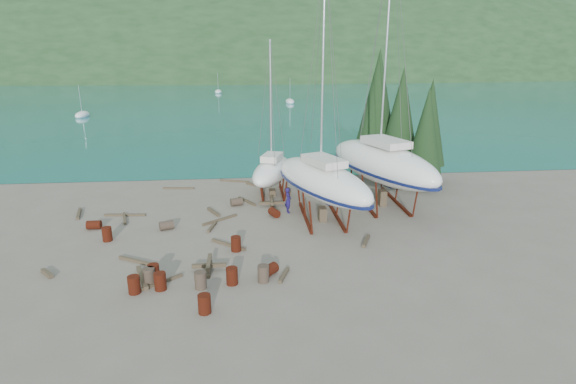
{
  "coord_description": "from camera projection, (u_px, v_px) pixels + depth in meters",
  "views": [
    {
      "loc": [
        -0.81,
        -25.2,
        10.99
      ],
      "look_at": [
        1.97,
        3.0,
        2.26
      ],
      "focal_mm": 28.0,
      "sensor_mm": 36.0,
      "label": 1
    }
  ],
  "objects": [
    {
      "name": "timber_1",
      "position": [
        366.0,
        241.0,
        27.3
      ],
      "size": [
        0.91,
        1.69,
        0.19
      ],
      "primitive_type": "cube",
      "rotation": [
        0.0,
        0.0,
        2.71
      ],
      "color": "brown",
      "rests_on": "ground"
    },
    {
      "name": "moored_boat_mid",
      "position": [
        290.0,
        102.0,
        104.19
      ],
      "size": [
        2.0,
        5.0,
        6.05
      ],
      "color": "white",
      "rests_on": "ground"
    },
    {
      "name": "drum_9",
      "position": [
        237.0,
        202.0,
        33.92
      ],
      "size": [
        1.0,
        0.79,
        0.58
      ],
      "primitive_type": "cylinder",
      "rotation": [
        1.57,
        0.0,
        1.83
      ],
      "color": "#2D2823",
      "rests_on": "ground"
    },
    {
      "name": "ground",
      "position": [
        261.0,
        243.0,
        27.28
      ],
      "size": [
        600.0,
        600.0,
        0.0
      ],
      "primitive_type": "plane",
      "color": "#6B6155",
      "rests_on": "ground"
    },
    {
      "name": "timber_12",
      "position": [
        137.0,
        261.0,
        24.68
      ],
      "size": [
        2.24,
        1.38,
        0.17
      ],
      "primitive_type": "cube",
      "rotation": [
        0.0,
        0.0,
        1.05
      ],
      "color": "brown",
      "rests_on": "ground"
    },
    {
      "name": "timber_15",
      "position": [
        125.0,
        215.0,
        31.78
      ],
      "size": [
        2.93,
        0.41,
        0.15
      ],
      "primitive_type": "cube",
      "rotation": [
        0.0,
        0.0,
        1.48
      ],
      "color": "brown",
      "rests_on": "ground"
    },
    {
      "name": "large_sailboat_far",
      "position": [
        382.0,
        163.0,
        33.71
      ],
      "size": [
        7.33,
        12.84,
        19.51
      ],
      "rotation": [
        0.0,
        0.0,
        0.32
      ],
      "color": "white",
      "rests_on": "ground"
    },
    {
      "name": "far_hill",
      "position": [
        243.0,
        69.0,
        331.61
      ],
      "size": [
        800.0,
        360.0,
        110.0
      ],
      "primitive_type": "ellipsoid",
      "color": "#1C361B",
      "rests_on": "ground"
    },
    {
      "name": "cypress_near_right",
      "position": [
        401.0,
        118.0,
        38.16
      ],
      "size": [
        3.6,
        3.6,
        10.0
      ],
      "color": "black",
      "rests_on": "ground"
    },
    {
      "name": "far_house_center",
      "position": [
        200.0,
        72.0,
        205.24
      ],
      "size": [
        6.6,
        5.6,
        5.6
      ],
      "color": "beige",
      "rests_on": "ground"
    },
    {
      "name": "timber_6",
      "position": [
        255.0,
        185.0,
        38.99
      ],
      "size": [
        1.56,
        1.52,
        0.19
      ],
      "primitive_type": "cube",
      "rotation": [
        0.0,
        0.0,
        0.8
      ],
      "color": "brown",
      "rests_on": "ground"
    },
    {
      "name": "drum_10",
      "position": [
        160.0,
        281.0,
        21.76
      ],
      "size": [
        0.58,
        0.58,
        0.88
      ],
      "primitive_type": "cylinder",
      "color": "#611910",
      "rests_on": "ground"
    },
    {
      "name": "timber_3",
      "position": [
        159.0,
        283.0,
        22.35
      ],
      "size": [
        2.13,
        1.67,
        0.15
      ],
      "primitive_type": "cube",
      "rotation": [
        0.0,
        0.0,
        2.22
      ],
      "color": "brown",
      "rests_on": "ground"
    },
    {
      "name": "drum_3",
      "position": [
        204.0,
        304.0,
        19.79
      ],
      "size": [
        0.58,
        0.58,
        0.88
      ],
      "primitive_type": "cylinder",
      "color": "#611910",
      "rests_on": "ground"
    },
    {
      "name": "cypress_back_left",
      "position": [
        377.0,
        105.0,
        39.66
      ],
      "size": [
        4.14,
        4.14,
        11.5
      ],
      "color": "black",
      "rests_on": "ground"
    },
    {
      "name": "worker",
      "position": [
        288.0,
        200.0,
        32.24
      ],
      "size": [
        0.55,
        0.74,
        1.86
      ],
      "primitive_type": "imported",
      "rotation": [
        0.0,
        0.0,
        1.73
      ],
      "color": "#1B1251",
      "rests_on": "ground"
    },
    {
      "name": "timber_5",
      "position": [
        228.0,
        245.0,
        26.83
      ],
      "size": [
        2.11,
        1.77,
        0.16
      ],
      "primitive_type": "cube",
      "rotation": [
        0.0,
        0.0,
        0.88
      ],
      "color": "brown",
      "rests_on": "ground"
    },
    {
      "name": "timber_pile_fore",
      "position": [
        209.0,
        266.0,
        23.69
      ],
      "size": [
        1.8,
        1.8,
        0.6
      ],
      "color": "brown",
      "rests_on": "ground"
    },
    {
      "name": "drum_13",
      "position": [
        134.0,
        285.0,
        21.43
      ],
      "size": [
        0.58,
        0.58,
        0.88
      ],
      "primitive_type": "cylinder",
      "color": "#611910",
      "rests_on": "ground"
    },
    {
      "name": "drum_11",
      "position": [
        287.0,
        192.0,
        36.34
      ],
      "size": [
        0.67,
        0.94,
        0.58
      ],
      "primitive_type": "cylinder",
      "rotation": [
        1.57,
        0.0,
        3.03
      ],
      "color": "#2D2823",
      "rests_on": "ground"
    },
    {
      "name": "timber_10",
      "position": [
        247.0,
        201.0,
        34.72
      ],
      "size": [
        1.37,
        2.11,
        0.16
      ],
      "primitive_type": "cube",
      "rotation": [
        0.0,
        0.0,
        0.55
      ],
      "color": "brown",
      "rests_on": "ground"
    },
    {
      "name": "far_house_right",
      "position": [
        308.0,
        72.0,
        209.92
      ],
      "size": [
        6.6,
        5.6,
        5.6
      ],
      "color": "beige",
      "rests_on": "ground"
    },
    {
      "name": "drum_5",
      "position": [
        201.0,
        280.0,
        21.87
      ],
      "size": [
        0.58,
        0.58,
        0.88
      ],
      "primitive_type": "cylinder",
      "color": "#2D2823",
      "rests_on": "ground"
    },
    {
      "name": "timber_0",
      "position": [
        179.0,
        188.0,
        38.11
      ],
      "size": [
        2.66,
        0.47,
        0.14
      ],
      "primitive_type": "cube",
      "rotation": [
        0.0,
        0.0,
        1.45
      ],
      "color": "brown",
      "rests_on": "ground"
    },
    {
      "name": "timber_13",
      "position": [
        47.0,
        273.0,
        23.25
      ],
      "size": [
        0.91,
        0.96,
        0.22
      ],
      "primitive_type": "cube",
      "rotation": [
        0.0,
        0.0,
        0.75
      ],
      "color": "brown",
      "rests_on": "ground"
    },
    {
      "name": "large_sailboat_near",
      "position": [
        322.0,
        180.0,
        30.63
      ],
      "size": [
        6.97,
        11.2,
        17.04
      ],
      "rotation": [
        0.0,
        0.0,
        0.38
      ],
      "color": "white",
      "rests_on": "ground"
    },
    {
      "name": "drum_17",
      "position": [
        263.0,
        274.0,
        22.51
      ],
      "size": [
        0.58,
        0.58,
        0.88
      ],
      "primitive_type": "cylinder",
      "color": "#2D2823",
      "rests_on": "ground"
    },
    {
      "name": "drum_7",
      "position": [
        232.0,
        276.0,
        22.28
      ],
      "size": [
        0.58,
        0.58,
        0.88
      ],
      "primitive_type": "cylinder",
      "color": "#611910",
      "rests_on": "ground"
    },
    {
      "name": "drum_14",
      "position": [
        236.0,
        244.0,
        26.05
      ],
      "size": [
        0.58,
        0.58,
        0.88
      ],
      "primitive_type": "cylinder",
      "color": "#611910",
      "rests_on": "ground"
    },
    {
      "name": "moored_boat_left",
      "position": [
        82.0,
        115.0,
        81.42
      ],
      "size": [
        2.0,
        5.0,
        6.05
      ],
      "color": "white",
      "rests_on": "ground"
    },
    {
      "name": "drum_8",
      "position": [
        107.0,
        234.0,
        27.46
      ],
      "size": [
        0.58,
        0.58,
        0.88
      ],
      "primitive_type": "cylinder",
      "color": "#611910",
      "rests_on": "ground"
    },
    {
      "name": "cypress_far_right",
      "position": [
        429.0,
        122.0,
        39.56
      ],
      "size": [
        3.24,
        3.24,
        9.0
      ],
      "color": "black",
      "rests_on": "ground"
    },
    {
      "name": "drum_2",
      "position": [
        94.0,
        225.0,
        29.35
      ],
      "size": [
        0.89,
        0.59,
        0.58
      ],
      "primitive_type": "cylinder",
      "rotation": [
        1.57,
        0.0,
        1.56
      ],
      "color": "#611910",
      "rests_on": "ground"
    },
    {
      "name": "bay_water",
      "position": [
        243.0,
        70.0,
        326.85
      ],
      "size": [
        700.0,
        700.0,
        0.0
      ],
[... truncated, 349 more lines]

